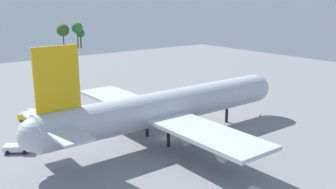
{
  "coord_description": "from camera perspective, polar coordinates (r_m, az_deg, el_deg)",
  "views": [
    {
      "loc": [
        -45.57,
        -59.11,
        28.42
      ],
      "look_at": [
        0.0,
        0.0,
        9.51
      ],
      "focal_mm": 40.36,
      "sensor_mm": 36.0,
      "label": 1
    }
  ],
  "objects": [
    {
      "name": "catering_truck",
      "position": [
        77.91,
        -21.54,
        -7.36
      ],
      "size": [
        5.45,
        4.7,
        2.2
      ],
      "color": "white",
      "rests_on": "ground_plane"
    },
    {
      "name": "ground_plane",
      "position": [
        79.87,
        0.0,
        -6.63
      ],
      "size": [
        243.92,
        243.92,
        0.0
      ],
      "primitive_type": "plane",
      "color": "gray"
    },
    {
      "name": "cargo_airplane",
      "position": [
        77.66,
        -0.04,
        -1.92
      ],
      "size": [
        60.98,
        53.2,
        21.13
      ],
      "color": "silver",
      "rests_on": "ground_plane"
    },
    {
      "name": "baggage_tug",
      "position": [
        98.24,
        -20.37,
        -2.87
      ],
      "size": [
        5.13,
        4.25,
        1.97
      ],
      "color": "silver",
      "rests_on": "ground_plane"
    },
    {
      "name": "tree_line_backdrop",
      "position": [
        218.1,
        -22.55,
        8.51
      ],
      "size": [
        124.86,
        7.16,
        15.45
      ],
      "color": "#51381E",
      "rests_on": "ground_plane"
    },
    {
      "name": "safety_cone_nose",
      "position": [
        96.8,
        13.76,
        -3.04
      ],
      "size": [
        0.54,
        0.54,
        0.77
      ],
      "primitive_type": "cone",
      "color": "orange",
      "rests_on": "ground_plane"
    }
  ]
}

